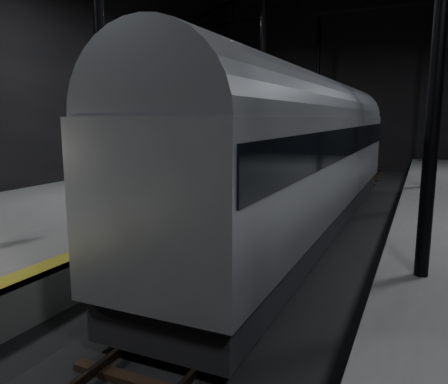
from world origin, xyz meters
The scene contains 5 objects.
ground centered at (0.00, 0.00, 0.00)m, with size 44.00×44.00×0.00m, color black.
platform_left centered at (-7.50, 0.00, 0.50)m, with size 9.00×43.80×1.00m, color #585856.
tactile_strip centered at (-3.25, 0.00, 1.00)m, with size 0.50×43.80×0.01m, color olive.
track centered at (0.00, 0.00, 0.07)m, with size 2.40×43.00×0.24m.
train centered at (0.00, 2.17, 2.98)m, with size 2.99×19.96×5.33m.
Camera 1 is at (3.68, -12.95, 4.04)m, focal length 35.00 mm.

